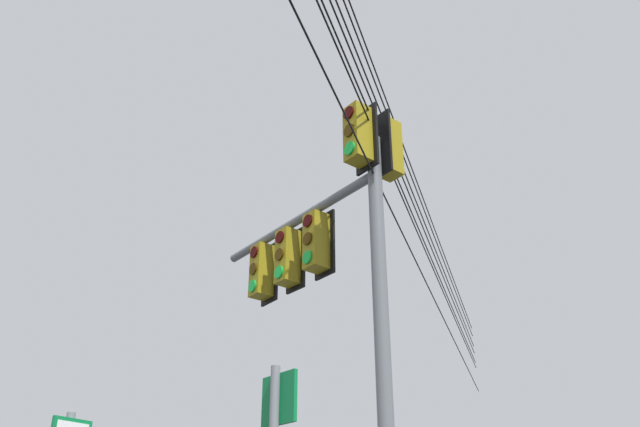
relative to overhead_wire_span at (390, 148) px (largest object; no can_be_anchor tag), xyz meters
name	(u,v)px	position (x,y,z in m)	size (l,w,h in m)	color
signal_mast_assembly	(335,259)	(0.98, 0.41, -2.21)	(2.51, 3.54, 7.36)	slate
overhead_wire_span	(390,148)	(0.00, 0.00, 0.00)	(11.17, 25.65, 2.82)	black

